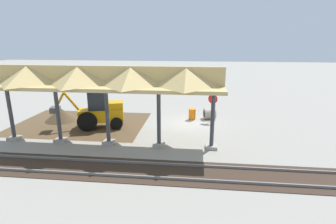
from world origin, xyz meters
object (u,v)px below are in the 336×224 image
backhoe (99,111)px  traffic_barrel (192,114)px  concrete_pipe (210,114)px  stop_sign (213,102)px

backhoe → traffic_barrel: 7.40m
backhoe → concrete_pipe: bearing=-159.7°
backhoe → concrete_pipe: (-8.25, -3.06, -0.82)m
stop_sign → traffic_barrel: stop_sign is taller
stop_sign → traffic_barrel: size_ratio=2.47×
concrete_pipe → traffic_barrel: size_ratio=1.19×
backhoe → concrete_pipe: 8.84m
traffic_barrel → concrete_pipe: bearing=-167.3°
backhoe → concrete_pipe: size_ratio=4.89×
stop_sign → traffic_barrel: bearing=-12.1°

